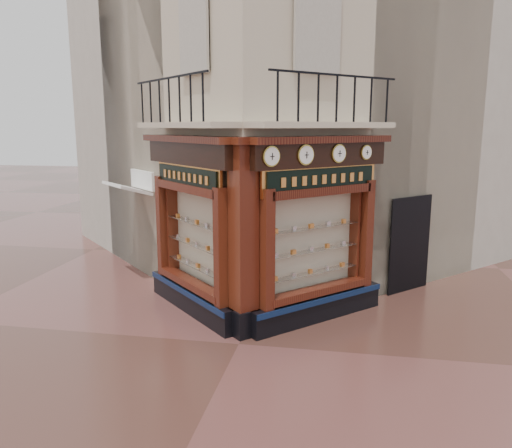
% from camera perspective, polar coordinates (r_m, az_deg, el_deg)
% --- Properties ---
extents(ground, '(80.00, 80.00, 0.00)m').
position_cam_1_polar(ground, '(10.01, -1.98, -13.55)').
color(ground, '#4A2A22').
rests_on(ground, ground).
extents(main_building, '(11.31, 11.31, 12.00)m').
position_cam_1_polar(main_building, '(15.28, 3.01, 17.96)').
color(main_building, beige).
rests_on(main_building, ground).
extents(neighbour_left, '(11.31, 11.31, 11.00)m').
position_cam_1_polar(neighbour_left, '(18.12, -4.03, 15.28)').
color(neighbour_left, '#BDB5A5').
rests_on(neighbour_left, ground).
extents(neighbour_right, '(11.31, 11.31, 11.00)m').
position_cam_1_polar(neighbour_right, '(17.57, 12.40, 15.19)').
color(neighbour_right, '#BDB5A5').
rests_on(neighbour_right, ground).
extents(shopfront_left, '(2.86, 2.86, 3.98)m').
position_cam_1_polar(shopfront_left, '(11.20, -7.39, -0.30)').
color(shopfront_left, black).
rests_on(shopfront_left, ground).
extents(shopfront_right, '(2.86, 2.86, 3.98)m').
position_cam_1_polar(shopfront_right, '(10.70, 7.13, -0.84)').
color(shopfront_right, black).
rests_on(shopfront_right, ground).
extents(corner_pilaster, '(0.85, 0.85, 3.98)m').
position_cam_1_polar(corner_pilaster, '(9.84, -1.44, -1.98)').
color(corner_pilaster, black).
rests_on(corner_pilaster, ground).
extents(balcony, '(5.94, 2.97, 1.03)m').
position_cam_1_polar(balcony, '(10.55, -0.39, 11.34)').
color(balcony, beige).
rests_on(balcony, ground).
extents(clock_a, '(0.31, 0.31, 0.39)m').
position_cam_1_polar(clock_a, '(9.45, 1.76, 7.74)').
color(clock_a, '#AC9239').
rests_on(clock_a, ground).
extents(clock_b, '(0.32, 0.32, 0.41)m').
position_cam_1_polar(clock_b, '(9.98, 5.70, 7.87)').
color(clock_b, '#AC9239').
rests_on(clock_b, ground).
extents(clock_c, '(0.31, 0.31, 0.39)m').
position_cam_1_polar(clock_c, '(10.58, 9.44, 7.96)').
color(clock_c, '#AC9239').
rests_on(clock_c, ground).
extents(clock_d, '(0.26, 0.26, 0.32)m').
position_cam_1_polar(clock_d, '(11.16, 12.47, 8.00)').
color(clock_d, '#AC9239').
rests_on(clock_d, ground).
extents(awning, '(1.68, 1.68, 0.33)m').
position_cam_1_polar(awning, '(14.45, -14.05, -6.03)').
color(awning, white).
rests_on(awning, ground).
extents(signboard_left, '(2.07, 2.07, 0.55)m').
position_cam_1_polar(signboard_left, '(11.00, -7.89, 5.40)').
color(signboard_left, '#EE9846').
rests_on(signboard_left, ground).
extents(signboard_right, '(2.22, 2.22, 0.60)m').
position_cam_1_polar(signboard_right, '(10.46, 7.56, 5.12)').
color(signboard_right, '#EE9846').
rests_on(signboard_right, ground).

